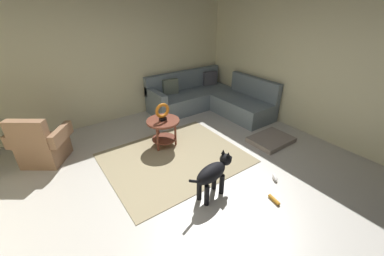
# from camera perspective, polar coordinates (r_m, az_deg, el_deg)

# --- Properties ---
(ground_plane) EXTENTS (6.00, 6.00, 0.10)m
(ground_plane) POSITION_cam_1_polar(r_m,az_deg,el_deg) (3.75, -0.29, -13.59)
(ground_plane) COLOR beige
(wall_back) EXTENTS (6.00, 0.12, 2.70)m
(wall_back) POSITION_cam_1_polar(r_m,az_deg,el_deg) (5.59, -18.66, 15.30)
(wall_back) COLOR beige
(wall_back) RESTS_ON ground_plane
(wall_right) EXTENTS (0.12, 6.00, 2.70)m
(wall_right) POSITION_cam_1_polar(r_m,az_deg,el_deg) (5.22, 27.85, 12.78)
(wall_right) COLOR beige
(wall_right) RESTS_ON ground_plane
(area_rug) EXTENTS (2.30, 1.90, 0.01)m
(area_rug) POSITION_cam_1_polar(r_m,az_deg,el_deg) (4.24, -4.12, -7.12)
(area_rug) COLOR tan
(area_rug) RESTS_ON ground_plane
(sectional_couch) EXTENTS (2.20, 2.25, 0.88)m
(sectional_couch) POSITION_cam_1_polar(r_m,az_deg,el_deg) (6.02, 4.09, 6.91)
(sectional_couch) COLOR slate
(sectional_couch) RESTS_ON ground_plane
(armchair) EXTENTS (1.00, 0.95, 0.88)m
(armchair) POSITION_cam_1_polar(r_m,az_deg,el_deg) (4.69, -32.27, -3.55)
(armchair) COLOR #936B4C
(armchair) RESTS_ON ground_plane
(side_table) EXTENTS (0.60, 0.60, 0.54)m
(side_table) POSITION_cam_1_polar(r_m,az_deg,el_deg) (4.41, -6.86, 0.45)
(side_table) COLOR brown
(side_table) RESTS_ON ground_plane
(torus_sculpture) EXTENTS (0.28, 0.08, 0.33)m
(torus_sculpture) POSITION_cam_1_polar(r_m,az_deg,el_deg) (4.28, -7.08, 3.95)
(torus_sculpture) COLOR black
(torus_sculpture) RESTS_ON side_table
(dog_bed_mat) EXTENTS (0.80, 0.60, 0.09)m
(dog_bed_mat) POSITION_cam_1_polar(r_m,az_deg,el_deg) (4.93, 18.34, -2.68)
(dog_bed_mat) COLOR gray
(dog_bed_mat) RESTS_ON ground_plane
(dog) EXTENTS (0.84, 0.30, 0.63)m
(dog) POSITION_cam_1_polar(r_m,az_deg,el_deg) (3.30, 5.12, -10.69)
(dog) COLOR black
(dog) RESTS_ON ground_plane
(dog_toy_rope) EXTENTS (0.08, 0.20, 0.05)m
(dog_toy_rope) POSITION_cam_1_polar(r_m,az_deg,el_deg) (3.61, 19.00, -15.88)
(dog_toy_rope) COLOR orange
(dog_toy_rope) RESTS_ON ground_plane
(dog_toy_bone) EXTENTS (0.16, 0.18, 0.06)m
(dog_toy_bone) POSITION_cam_1_polar(r_m,az_deg,el_deg) (3.98, 19.21, -11.13)
(dog_toy_bone) COLOR silver
(dog_toy_bone) RESTS_ON ground_plane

